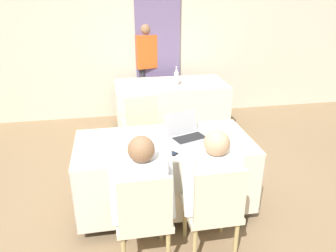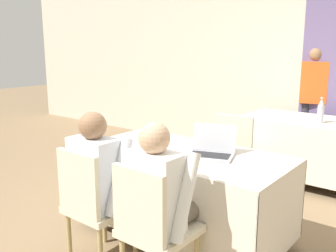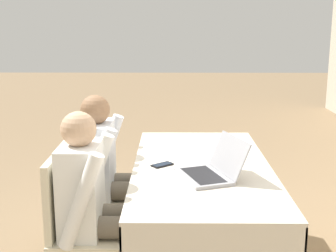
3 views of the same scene
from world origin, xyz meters
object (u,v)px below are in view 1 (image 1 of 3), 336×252
Objects in this scene: cell_phone at (170,152)px; chair_near_left at (144,215)px; laptop at (187,134)px; chair_near_right at (214,207)px; person_checkered_shirt at (142,190)px; person_red_shirt at (146,64)px; chair_far_spare at (140,122)px; water_bottle at (176,77)px; person_white_shirt at (211,183)px.

chair_near_left reaches higher than cell_phone.
laptop is 0.83m from chair_near_right.
laptop is 0.86m from person_checkered_shirt.
person_checkered_shirt is 3.41m from person_red_shirt.
chair_near_right and chair_far_spare have the same top height.
person_checkered_shirt is (-0.57, 0.10, 0.16)m from chair_near_right.
water_bottle is 0.32× the size of chair_far_spare.
chair_near_left is at bearing -112.12° from person_red_shirt.
person_white_shirt is at bearing -169.77° from chair_near_left.
water_bottle reaches higher than chair_near_left.
chair_far_spare is 0.77× the size of person_white_shirt.
chair_near_right is 1.00× the size of chair_far_spare.
chair_far_spare reaches higher than cell_phone.
person_white_shirt reaches higher than chair_near_left.
chair_near_left and chair_far_spare have the same top height.
water_bottle is 0.92m from person_red_shirt.
laptop is 0.49× the size of chair_near_right.
person_red_shirt reaches higher than chair_far_spare.
water_bottle is 2.66m from chair_near_right.
person_white_shirt reaches higher than water_bottle.
chair_far_spare is 1.81m from person_checkered_shirt.
person_checkered_shirt is (-0.16, -1.79, 0.16)m from chair_far_spare.
water_bottle is 0.25× the size of person_white_shirt.
chair_near_right is at bearing 90.00° from person_white_shirt.
water_bottle is at bearing -106.78° from chair_near_left.
chair_near_right is 0.60m from person_checkered_shirt.
chair_near_right is at bearing -180.00° from chair_near_left.
person_white_shirt is (0.05, -0.67, -0.15)m from laptop.
chair_far_spare is 1.85m from person_white_shirt.
person_white_shirt reaches higher than laptop.
cell_phone is 0.50m from person_checkered_shirt.
laptop is 0.36m from cell_phone.
person_checkered_shirt reaches higher than cell_phone.
chair_near_right is 0.56× the size of person_red_shirt.
water_bottle reaches higher than laptop.
person_red_shirt is at bearing -97.31° from person_checkered_shirt.
cell_phone is 0.13× the size of person_white_shirt.
person_red_shirt is at bearing -97.09° from chair_near_left.
chair_near_left is 1.00× the size of chair_near_right.
person_white_shirt is at bearing -93.44° from cell_phone.
water_bottle is 2.54m from person_white_shirt.
person_checkered_shirt reaches higher than chair_near_left.
chair_near_left is 3.52m from person_red_shirt.
chair_near_right is 0.19m from person_white_shirt.
chair_far_spare is (-0.36, 1.13, -0.31)m from laptop.
laptop is 0.98m from chair_near_left.
chair_near_right is at bearing 169.77° from person_checkered_shirt.
cell_phone is 0.09× the size of person_red_shirt.
laptop is at bearing -124.05° from chair_near_left.
chair_near_right is (0.27, -0.48, -0.27)m from cell_phone.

